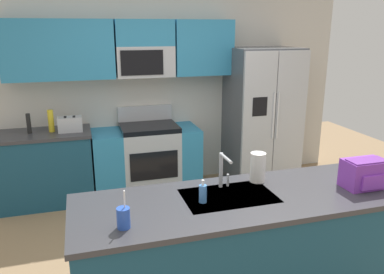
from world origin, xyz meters
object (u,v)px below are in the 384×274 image
at_px(drink_cup_blue, 123,218).
at_px(backpack, 364,173).
at_px(soap_dispenser, 203,193).
at_px(refrigerator, 262,116).
at_px(range_oven, 147,159).
at_px(paper_towel_roll, 258,167).
at_px(toaster, 70,124).
at_px(sink_faucet, 223,168).
at_px(pepper_mill, 29,124).
at_px(bottle_yellow, 51,121).

relative_size(drink_cup_blue, backpack, 0.79).
relative_size(drink_cup_blue, soap_dispenser, 1.50).
distance_m(refrigerator, backpack, 2.40).
height_order(range_oven, paper_towel_roll, paper_towel_roll).
height_order(refrigerator, soap_dispenser, refrigerator).
bearing_deg(toaster, drink_cup_blue, -82.36).
bearing_deg(paper_towel_roll, drink_cup_blue, -158.21).
height_order(drink_cup_blue, backpack, drink_cup_blue).
relative_size(range_oven, toaster, 4.86).
bearing_deg(refrigerator, sink_faucet, -123.41).
bearing_deg(drink_cup_blue, refrigerator, 48.67).
height_order(refrigerator, drink_cup_blue, refrigerator).
xyz_separation_m(drink_cup_blue, backpack, (1.87, 0.11, 0.05)).
distance_m(toaster, pepper_mill, 0.47).
distance_m(drink_cup_blue, backpack, 1.87).
bearing_deg(toaster, backpack, -47.38).
bearing_deg(soap_dispenser, drink_cup_blue, -160.54).
relative_size(drink_cup_blue, paper_towel_roll, 1.06).
xyz_separation_m(range_oven, toaster, (-0.92, -0.05, 0.55)).
bearing_deg(pepper_mill, drink_cup_blue, -72.62).
height_order(pepper_mill, backpack, pepper_mill).
relative_size(soap_dispenser, paper_towel_roll, 0.71).
distance_m(refrigerator, soap_dispenser, 2.78).
height_order(paper_towel_roll, backpack, paper_towel_roll).
height_order(bottle_yellow, drink_cup_blue, bottle_yellow).
xyz_separation_m(refrigerator, toaster, (-2.52, 0.02, 0.07)).
bearing_deg(backpack, paper_towel_roll, 155.06).
bearing_deg(soap_dispenser, bottle_yellow, 115.77).
bearing_deg(range_oven, refrigerator, -2.58).
bearing_deg(range_oven, bottle_yellow, 179.74).
height_order(refrigerator, sink_faucet, refrigerator).
distance_m(range_oven, refrigerator, 1.67).
distance_m(range_oven, sink_faucet, 2.25).
xyz_separation_m(toaster, bottle_yellow, (-0.22, 0.06, 0.04)).
height_order(pepper_mill, soap_dispenser, pepper_mill).
relative_size(refrigerator, soap_dispenser, 10.88).
height_order(drink_cup_blue, paper_towel_roll, drink_cup_blue).
xyz_separation_m(toaster, soap_dispenser, (0.92, -2.29, -0.02)).
xyz_separation_m(bottle_yellow, soap_dispenser, (1.13, -2.35, -0.06)).
distance_m(sink_faucet, soap_dispenser, 0.31).
xyz_separation_m(drink_cup_blue, paper_towel_roll, (1.13, 0.45, 0.05)).
xyz_separation_m(bottle_yellow, backpack, (2.42, -2.45, -0.02)).
relative_size(refrigerator, bottle_yellow, 6.97).
xyz_separation_m(soap_dispenser, paper_towel_roll, (0.54, 0.24, 0.05)).
bearing_deg(paper_towel_roll, soap_dispenser, -155.79).
xyz_separation_m(range_oven, paper_towel_roll, (0.54, -2.10, 0.58)).
distance_m(toaster, paper_towel_roll, 2.52).
distance_m(toaster, sink_faucet, 2.39).
distance_m(soap_dispenser, paper_towel_roll, 0.60).
xyz_separation_m(bottle_yellow, sink_faucet, (1.36, -2.16, 0.04)).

